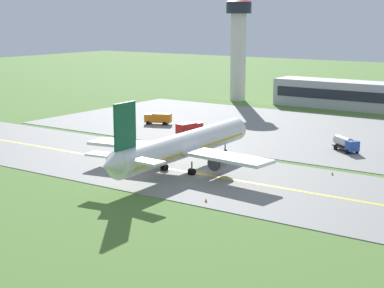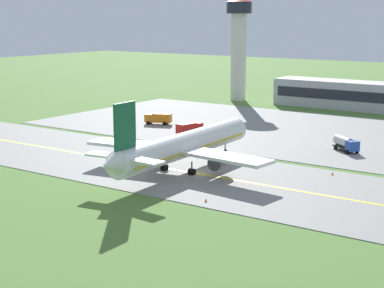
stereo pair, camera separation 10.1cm
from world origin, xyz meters
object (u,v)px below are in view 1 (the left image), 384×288
object	(u,v)px
service_truck_baggage	(189,128)
service_truck_fuel	(158,118)
service_truck_pushback	(346,143)
control_tower	(238,38)
airplane_lead	(183,146)

from	to	relation	value
service_truck_baggage	service_truck_fuel	distance (m)	14.61
service_truck_fuel	service_truck_pushback	bearing A→B (deg)	-4.02
control_tower	airplane_lead	bearing A→B (deg)	-64.83
service_truck_pushback	airplane_lead	bearing A→B (deg)	-118.57
service_truck_pushback	control_tower	size ratio (longest dim) A/B	0.20
service_truck_fuel	service_truck_pushback	size ratio (longest dim) A/B	1.05
service_truck_baggage	control_tower	distance (m)	58.83
airplane_lead	service_truck_baggage	size ratio (longest dim) A/B	6.30
airplane_lead	service_truck_baggage	bearing A→B (deg)	123.32
service_truck_fuel	control_tower	world-z (taller)	control_tower
service_truck_baggage	service_truck_pushback	bearing A→B (deg)	5.64
service_truck_baggage	service_truck_fuel	bearing A→B (deg)	153.93
service_truck_fuel	service_truck_pushback	distance (m)	45.74
airplane_lead	control_tower	distance (m)	87.76
airplane_lead	service_truck_pushback	xyz separation A→B (m)	(15.68, 28.80, -2.60)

